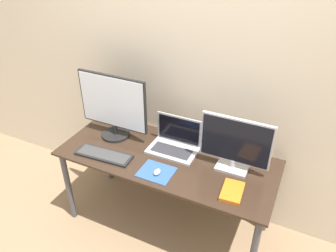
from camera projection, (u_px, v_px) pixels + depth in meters
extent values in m
plane|color=#8C7051|center=(148.00, 252.00, 2.59)|extent=(12.00, 12.00, 0.00)
cube|color=beige|center=(190.00, 72.00, 2.50)|extent=(7.00, 0.05, 2.50)
cube|color=#332319|center=(167.00, 158.00, 2.48)|extent=(1.65, 0.68, 0.02)
cylinder|color=#47474C|center=(68.00, 186.00, 2.73)|extent=(0.05, 0.05, 0.70)
cylinder|color=#47474C|center=(108.00, 149.00, 3.17)|extent=(0.05, 0.05, 0.70)
cylinder|color=#47474C|center=(270.00, 199.00, 2.61)|extent=(0.05, 0.05, 0.70)
cylinder|color=black|center=(116.00, 134.00, 2.72)|extent=(0.23, 0.23, 0.02)
cylinder|color=black|center=(115.00, 129.00, 2.69)|extent=(0.04, 0.04, 0.09)
cube|color=black|center=(113.00, 101.00, 2.56)|extent=(0.59, 0.02, 0.44)
cube|color=silver|center=(112.00, 102.00, 2.55)|extent=(0.57, 0.01, 0.42)
cube|color=#B2B2B7|center=(232.00, 167.00, 2.35)|extent=(0.22, 0.16, 0.02)
cylinder|color=#B2B2B7|center=(233.00, 163.00, 2.33)|extent=(0.04, 0.04, 0.06)
cube|color=#B2B2B7|center=(236.00, 141.00, 2.23)|extent=(0.50, 0.02, 0.35)
cube|color=black|center=(235.00, 142.00, 2.22)|extent=(0.47, 0.01, 0.32)
cube|color=#ADADB2|center=(173.00, 150.00, 2.53)|extent=(0.38, 0.23, 0.02)
cube|color=#2D2D33|center=(172.00, 151.00, 2.51)|extent=(0.31, 0.13, 0.00)
cube|color=#ADADB2|center=(179.00, 129.00, 2.55)|extent=(0.38, 0.01, 0.23)
cube|color=black|center=(179.00, 130.00, 2.55)|extent=(0.34, 0.00, 0.20)
cube|color=black|center=(104.00, 155.00, 2.48)|extent=(0.45, 0.17, 0.02)
cube|color=#383838|center=(104.00, 154.00, 2.47)|extent=(0.41, 0.14, 0.00)
cube|color=#2D519E|center=(156.00, 172.00, 2.32)|extent=(0.24, 0.21, 0.00)
ellipsoid|color=silver|center=(157.00, 172.00, 2.29)|extent=(0.04, 0.07, 0.03)
cube|color=orange|center=(232.00, 191.00, 2.14)|extent=(0.15, 0.22, 0.02)
cube|color=white|center=(232.00, 191.00, 2.14)|extent=(0.14, 0.21, 0.02)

